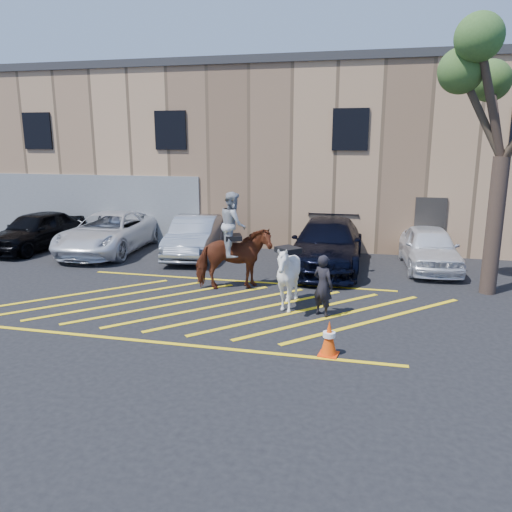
% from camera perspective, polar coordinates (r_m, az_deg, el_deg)
% --- Properties ---
extents(ground, '(90.00, 90.00, 0.00)m').
position_cam_1_polar(ground, '(13.33, -4.60, -5.41)').
color(ground, black).
rests_on(ground, ground).
extents(car_black_suv, '(2.21, 4.60, 1.52)m').
position_cam_1_polar(car_black_suv, '(21.44, -23.80, 2.69)').
color(car_black_suv, black).
rests_on(car_black_suv, ground).
extents(car_white_pickup, '(2.82, 5.59, 1.52)m').
position_cam_1_polar(car_white_pickup, '(20.00, -16.42, 2.60)').
color(car_white_pickup, white).
rests_on(car_white_pickup, ground).
extents(car_silver_sedan, '(2.15, 4.65, 1.47)m').
position_cam_1_polar(car_silver_sedan, '(18.66, -6.96, 2.25)').
color(car_silver_sedan, '#92969F').
rests_on(car_silver_sedan, ground).
extents(car_blue_suv, '(2.27, 5.55, 1.61)m').
position_cam_1_polar(car_blue_suv, '(16.97, 8.13, 1.35)').
color(car_blue_suv, black).
rests_on(car_blue_suv, ground).
extents(car_white_suv, '(1.96, 4.27, 1.42)m').
position_cam_1_polar(car_white_suv, '(17.66, 19.20, 0.90)').
color(car_white_suv, white).
rests_on(car_white_suv, ground).
extents(handler, '(0.67, 0.61, 1.54)m').
position_cam_1_polar(handler, '(12.27, 7.67, -3.37)').
color(handler, black).
rests_on(handler, ground).
extents(warehouse, '(32.42, 10.20, 7.30)m').
position_cam_1_polar(warehouse, '(24.34, 3.96, 11.74)').
color(warehouse, tan).
rests_on(warehouse, ground).
extents(hatching_zone, '(12.60, 5.12, 0.01)m').
position_cam_1_polar(hatching_zone, '(13.06, -5.00, -5.79)').
color(hatching_zone, yellow).
rests_on(hatching_zone, ground).
extents(mounted_bay, '(2.34, 1.68, 2.82)m').
position_cam_1_polar(mounted_bay, '(14.28, -2.62, 0.62)').
color(mounted_bay, '#5C2A15').
rests_on(mounted_bay, ground).
extents(saddled_white, '(2.10, 2.12, 1.74)m').
position_cam_1_polar(saddled_white, '(12.62, 3.65, -2.30)').
color(saddled_white, white).
rests_on(saddled_white, ground).
extents(traffic_cone, '(0.43, 0.43, 0.73)m').
position_cam_1_polar(traffic_cone, '(10.21, 8.34, -9.25)').
color(traffic_cone, '#EF3A09').
rests_on(traffic_cone, ground).
extents(tree, '(3.99, 4.37, 7.31)m').
position_cam_1_polar(tree, '(15.11, 27.01, 17.33)').
color(tree, '#4B372D').
rests_on(tree, ground).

